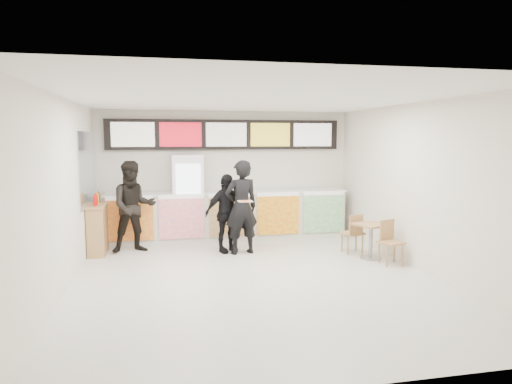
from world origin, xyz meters
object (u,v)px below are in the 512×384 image
object	(u,v)px
customer_left	(133,207)
condiment_ledge	(98,229)
drinks_fridge	(188,198)
service_counter	(229,215)
cafe_table	(371,234)
customer_main	(241,207)
customer_mid	(226,213)

from	to	relation	value
customer_left	condiment_ledge	world-z (taller)	customer_left
drinks_fridge	condiment_ledge	bearing A→B (deg)	-157.96
service_counter	drinks_fridge	size ratio (longest dim) A/B	2.78
cafe_table	condiment_ledge	world-z (taller)	condiment_ledge
service_counter	drinks_fridge	bearing A→B (deg)	179.01
customer_left	condiment_ledge	xyz separation A→B (m)	(-0.72, 0.00, -0.43)
service_counter	customer_left	xyz separation A→B (m)	(-2.10, -0.75, 0.38)
condiment_ledge	cafe_table	bearing A→B (deg)	-15.80
service_counter	cafe_table	distance (m)	3.37
customer_main	customer_mid	world-z (taller)	customer_main
customer_left	drinks_fridge	bearing A→B (deg)	22.78
service_counter	customer_left	distance (m)	2.26
cafe_table	condiment_ledge	size ratio (longest dim) A/B	1.20
customer_mid	customer_main	bearing A→B (deg)	-58.01
condiment_ledge	service_counter	bearing A→B (deg)	14.83
cafe_table	customer_left	bearing A→B (deg)	141.23
service_counter	condiment_ledge	bearing A→B (deg)	-165.17
customer_left	cafe_table	world-z (taller)	customer_left
service_counter	customer_mid	bearing A→B (deg)	-100.79
customer_mid	service_counter	bearing A→B (deg)	56.73
drinks_fridge	customer_mid	bearing A→B (deg)	-58.03
customer_left	cafe_table	bearing A→B (deg)	-28.70
cafe_table	condiment_ledge	distance (m)	5.53
customer_left	customer_mid	xyz separation A→B (m)	(1.88, -0.39, -0.13)
service_counter	drinks_fridge	distance (m)	1.03
customer_main	customer_left	size ratio (longest dim) A/B	1.01
customer_left	service_counter	bearing A→B (deg)	9.06
service_counter	customer_main	xyz separation A→B (m)	(0.07, -1.34, 0.39)
service_counter	customer_mid	xyz separation A→B (m)	(-0.22, -1.14, 0.24)
cafe_table	condiment_ledge	xyz separation A→B (m)	(-5.32, 1.51, 0.04)
drinks_fridge	condiment_ledge	world-z (taller)	drinks_fridge
customer_mid	condiment_ledge	distance (m)	2.65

